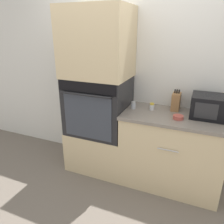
# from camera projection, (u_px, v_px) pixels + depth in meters

# --- Properties ---
(ground_plane) EXTENTS (12.00, 12.00, 0.00)m
(ground_plane) POSITION_uv_depth(u_px,v_px,m) (117.00, 184.00, 2.72)
(ground_plane) COLOR #6B6056
(wall_back) EXTENTS (8.00, 0.05, 2.50)m
(wall_back) POSITION_uv_depth(u_px,v_px,m) (136.00, 76.00, 2.82)
(wall_back) COLOR silver
(wall_back) RESTS_ON ground_plane
(oven_cabinet_base) EXTENTS (0.78, 0.60, 0.54)m
(oven_cabinet_base) POSITION_uv_depth(u_px,v_px,m) (99.00, 148.00, 3.03)
(oven_cabinet_base) COLOR beige
(oven_cabinet_base) RESTS_ON ground_plane
(wall_oven) EXTENTS (0.75, 0.64, 0.73)m
(wall_oven) POSITION_uv_depth(u_px,v_px,m) (98.00, 105.00, 2.80)
(wall_oven) COLOR black
(wall_oven) RESTS_ON oven_cabinet_base
(oven_cabinet_upper) EXTENTS (0.78, 0.60, 0.80)m
(oven_cabinet_upper) POSITION_uv_depth(u_px,v_px,m) (97.00, 43.00, 2.53)
(oven_cabinet_upper) COLOR beige
(oven_cabinet_upper) RESTS_ON wall_oven
(counter_unit) EXTENTS (1.15, 0.63, 0.91)m
(counter_unit) POSITION_uv_depth(u_px,v_px,m) (171.00, 150.00, 2.61)
(counter_unit) COLOR beige
(counter_unit) RESTS_ON ground_plane
(microwave) EXTENTS (0.36, 0.34, 0.24)m
(microwave) POSITION_uv_depth(u_px,v_px,m) (208.00, 106.00, 2.36)
(microwave) COLOR black
(microwave) RESTS_ON counter_unit
(knife_block) EXTENTS (0.09, 0.16, 0.25)m
(knife_block) POSITION_uv_depth(u_px,v_px,m) (176.00, 102.00, 2.57)
(knife_block) COLOR olive
(knife_block) RESTS_ON counter_unit
(bowl) EXTENTS (0.11, 0.11, 0.04)m
(bowl) POSITION_uv_depth(u_px,v_px,m) (178.00, 117.00, 2.34)
(bowl) COLOR #B24C42
(bowl) RESTS_ON counter_unit
(condiment_jar_near) EXTENTS (0.05, 0.05, 0.08)m
(condiment_jar_near) POSITION_uv_depth(u_px,v_px,m) (152.00, 107.00, 2.60)
(condiment_jar_near) COLOR silver
(condiment_jar_near) RESTS_ON counter_unit
(condiment_jar_mid) EXTENTS (0.05, 0.05, 0.09)m
(condiment_jar_mid) POSITION_uv_depth(u_px,v_px,m) (133.00, 105.00, 2.64)
(condiment_jar_mid) COLOR silver
(condiment_jar_mid) RESTS_ON counter_unit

